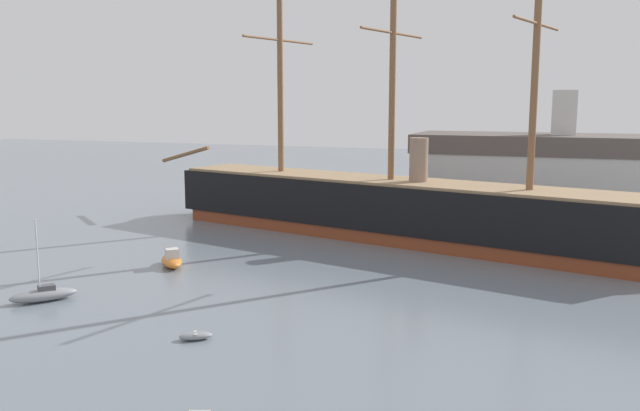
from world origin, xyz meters
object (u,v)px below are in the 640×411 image
object	(u,v)px
motorboat_alongside_bow	(172,260)
dinghy_near_centre	(196,336)
sailboat_mid_left	(44,294)
dinghy_distant_centre	(374,227)
tall_ship	(390,207)
dockside_warehouse_right	(587,177)

from	to	relation	value
motorboat_alongside_bow	dinghy_near_centre	bearing A→B (deg)	-52.63
sailboat_mid_left	dinghy_distant_centre	world-z (taller)	sailboat_mid_left
tall_ship	dinghy_distant_centre	bearing A→B (deg)	124.02
tall_ship	dinghy_near_centre	xyz separation A→B (m)	(-3.64, -36.88, -3.38)
sailboat_mid_left	motorboat_alongside_bow	world-z (taller)	sailboat_mid_left
sailboat_mid_left	motorboat_alongside_bow	xyz separation A→B (m)	(3.28, 13.23, 0.09)
tall_ship	motorboat_alongside_bow	distance (m)	26.23
sailboat_mid_left	motorboat_alongside_bow	distance (m)	13.63
dinghy_near_centre	tall_ship	bearing A→B (deg)	84.36
dinghy_distant_centre	dockside_warehouse_right	world-z (taller)	dockside_warehouse_right
dinghy_near_centre	dockside_warehouse_right	size ratio (longest dim) A/B	0.05
tall_ship	motorboat_alongside_bow	size ratio (longest dim) A/B	15.26
dinghy_near_centre	sailboat_mid_left	xyz separation A→B (m)	(-15.89, 3.28, 0.30)
dinghy_distant_centre	motorboat_alongside_bow	bearing A→B (deg)	-116.96
dockside_warehouse_right	dinghy_near_centre	bearing A→B (deg)	-112.51
tall_ship	motorboat_alongside_bow	bearing A→B (deg)	-128.60
dinghy_near_centre	dinghy_distant_centre	distance (m)	41.86
dockside_warehouse_right	motorboat_alongside_bow	bearing A→B (deg)	-130.67
tall_ship	sailboat_mid_left	world-z (taller)	tall_ship
sailboat_mid_left	dockside_warehouse_right	xyz separation A→B (m)	(40.86, 56.97, 5.04)
sailboat_mid_left	motorboat_alongside_bow	size ratio (longest dim) A/B	1.48
sailboat_mid_left	dockside_warehouse_right	bearing A→B (deg)	54.35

